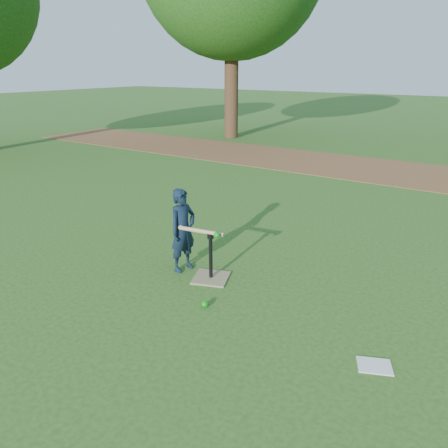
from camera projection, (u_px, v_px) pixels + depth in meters
The scene contains 7 objects.
ground at pixel (201, 279), 5.55m from camera, with size 80.00×80.00×0.00m, color #285116.
dirt_strip at pixel (372, 169), 11.41m from camera, with size 24.00×3.00×0.01m, color brown.
child at pixel (183, 230), 5.64m from camera, with size 0.40×0.26×1.10m, color black.
wiffle_ball_ground at pixel (205, 304), 4.89m from camera, with size 0.08×0.08×0.08m, color #0C8814.
clipboard at pixel (375, 366), 3.94m from camera, with size 0.30×0.23×0.01m, color silver.
batting_tee at pixel (211, 271), 5.53m from camera, with size 0.55×0.55×0.61m.
swing_action at pixel (202, 232), 5.38m from camera, with size 0.63×0.14×0.09m.
Camera 1 is at (3.01, -3.98, 2.56)m, focal length 35.00 mm.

